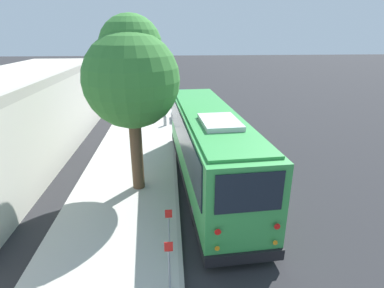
% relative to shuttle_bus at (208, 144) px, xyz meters
% --- Properties ---
extents(ground_plane, '(160.00, 160.00, 0.00)m').
position_rel_shuttle_bus_xyz_m(ground_plane, '(-1.24, -0.67, -1.93)').
color(ground_plane, '#28282B').
extents(sidewalk_slab, '(80.00, 4.40, 0.15)m').
position_rel_shuttle_bus_xyz_m(sidewalk_slab, '(-1.24, 3.73, -1.85)').
color(sidewalk_slab, '#B2AFA8').
rests_on(sidewalk_slab, ground).
extents(curb_strip, '(80.00, 0.14, 0.15)m').
position_rel_shuttle_bus_xyz_m(curb_strip, '(-1.24, 1.46, -1.85)').
color(curb_strip, '#9D9A94').
rests_on(curb_strip, ground).
extents(shuttle_bus, '(11.29, 3.28, 3.58)m').
position_rel_shuttle_bus_xyz_m(shuttle_bus, '(0.00, 0.00, 0.00)').
color(shuttle_bus, green).
rests_on(shuttle_bus, ground).
extents(parked_sedan_gray, '(4.19, 1.71, 1.30)m').
position_rel_shuttle_bus_xyz_m(parked_sedan_gray, '(10.74, 0.37, -1.33)').
color(parked_sedan_gray, slate).
rests_on(parked_sedan_gray, ground).
extents(parked_sedan_navy, '(4.28, 1.92, 1.26)m').
position_rel_shuttle_bus_xyz_m(parked_sedan_navy, '(16.14, 0.49, -1.35)').
color(parked_sedan_navy, '#19234C').
rests_on(parked_sedan_navy, ground).
extents(street_tree, '(3.75, 3.75, 7.08)m').
position_rel_shuttle_bus_xyz_m(street_tree, '(-0.33, 3.10, 3.09)').
color(street_tree, brown).
rests_on(street_tree, sidewalk_slab).
extents(sign_post_near, '(0.06, 0.22, 1.48)m').
position_rel_shuttle_bus_xyz_m(sign_post_near, '(-6.09, 1.79, -1.01)').
color(sign_post_near, gray).
rests_on(sign_post_near, sidewalk_slab).
extents(sign_post_far, '(0.06, 0.22, 1.29)m').
position_rel_shuttle_bus_xyz_m(sign_post_far, '(-4.35, 1.79, -1.11)').
color(sign_post_far, gray).
rests_on(sign_post_far, sidewalk_slab).
extents(fire_hydrant, '(0.22, 0.22, 0.81)m').
position_rel_shuttle_bus_xyz_m(fire_hydrant, '(8.69, 2.03, -1.37)').
color(fire_hydrant, '#99999E').
rests_on(fire_hydrant, sidewalk_slab).
extents(building_backdrop, '(25.54, 7.09, 4.55)m').
position_rel_shuttle_bus_xyz_m(building_backdrop, '(5.27, 10.77, 0.16)').
color(building_backdrop, beige).
rests_on(building_backdrop, ground).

